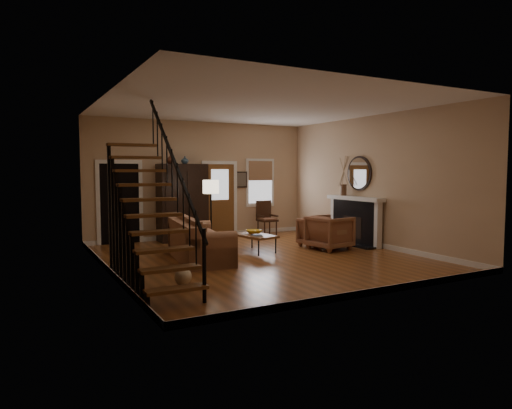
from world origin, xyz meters
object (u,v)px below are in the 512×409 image
sofa (200,241)px  armchair_left (330,232)px  side_chair (267,218)px  armoire (182,203)px  armchair_right (318,232)px  coffee_table (255,243)px  floor_lamp (211,215)px

sofa → armchair_left: bearing=3.1°
sofa → side_chair: side_chair is taller
armoire → armchair_left: (2.70, -3.01, -0.63)m
armchair_right → coffee_table: bearing=71.0°
armoire → coffee_table: bearing=-68.6°
coffee_table → side_chair: (1.60, 2.23, 0.30)m
armoire → coffee_table: 2.74m
armchair_left → armoire: bearing=33.3°
armchair_left → armchair_right: 0.50m
coffee_table → armchair_right: size_ratio=1.33×
armchair_left → floor_lamp: (-2.56, 1.32, 0.43)m
armchair_left → side_chair: 2.82m
sofa → armoire: bearing=86.0°
side_chair → sofa: bearing=-140.7°
floor_lamp → side_chair: 2.86m
sofa → armchair_left: 3.28m
armoire → floor_lamp: bearing=-85.5°
floor_lamp → armchair_right: bearing=-17.7°
armoire → armchair_right: 3.76m
floor_lamp → sofa: bearing=-123.7°
sofa → side_chair: size_ratio=2.21×
armoire → armchair_right: size_ratio=2.60×
armchair_right → side_chair: bearing=-12.2°
floor_lamp → side_chair: floor_lamp is taller
armchair_right → armchair_left: bearing=162.7°
coffee_table → armchair_left: 1.85m
armoire → sofa: armoire is taller
armchair_right → floor_lamp: 2.74m
armoire → side_chair: (2.55, -0.20, -0.54)m
armoire → sofa: (-0.57, -2.75, -0.63)m
sofa → floor_lamp: size_ratio=1.33×
armoire → sofa: 2.88m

